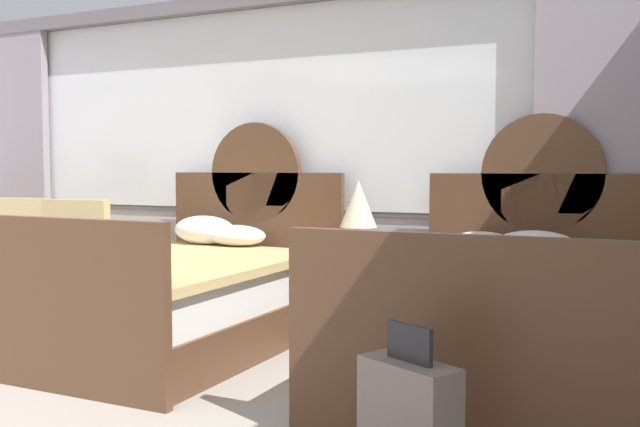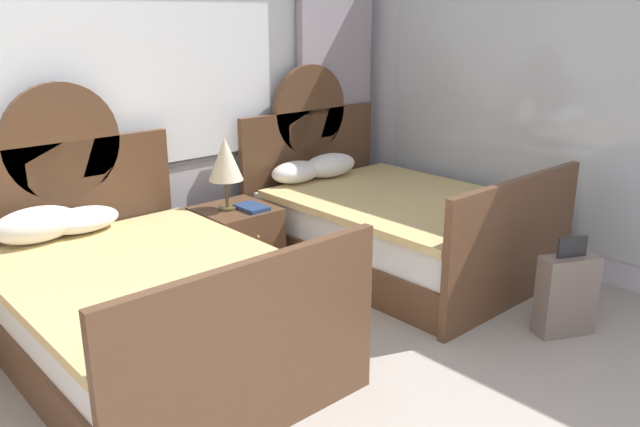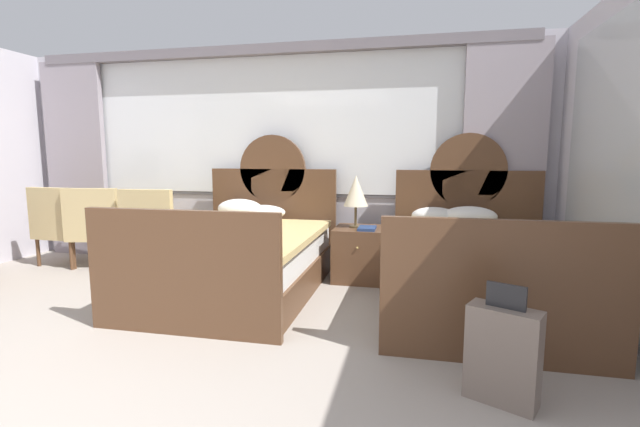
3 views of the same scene
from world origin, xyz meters
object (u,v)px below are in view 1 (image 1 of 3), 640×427
at_px(table_lamp_on_nightstand, 358,205).
at_px(book_on_nightstand, 370,261).
at_px(bed_near_window, 179,295).
at_px(nightstand_between_beds, 365,301).
at_px(armchair_by_window_left, 91,254).
at_px(armchair_by_window_centre, 26,250).
at_px(bed_near_mirror, 511,326).

xyz_separation_m(table_lamp_on_nightstand, book_on_nightstand, (0.14, -0.13, -0.38)).
bearing_deg(bed_near_window, nightstand_between_beds, 29.39).
relative_size(nightstand_between_beds, armchair_by_window_left, 0.60).
bearing_deg(nightstand_between_beds, armchair_by_window_centre, -178.18).
distance_m(nightstand_between_beds, armchair_by_window_centre, 3.22).
relative_size(bed_near_window, armchair_by_window_centre, 2.30).
distance_m(armchair_by_window_left, armchair_by_window_centre, 0.77).
bearing_deg(nightstand_between_beds, bed_near_mirror, -29.58).
relative_size(nightstand_between_beds, book_on_nightstand, 2.28).
bearing_deg(bed_near_mirror, bed_near_window, -179.97).
bearing_deg(armchair_by_window_centre, nightstand_between_beds, 1.82).
xyz_separation_m(book_on_nightstand, armchair_by_window_centre, (-3.30, 0.01, -0.08)).
height_order(bed_near_mirror, armchair_by_window_centre, bed_near_mirror).
distance_m(bed_near_window, table_lamp_on_nightstand, 1.41).
height_order(table_lamp_on_nightstand, armchair_by_window_centre, table_lamp_on_nightstand).
distance_m(bed_near_mirror, armchair_by_window_left, 3.62).
bearing_deg(bed_near_window, armchair_by_window_centre, 165.34).
relative_size(bed_near_mirror, table_lamp_on_nightstand, 3.95).
xyz_separation_m(bed_near_window, bed_near_mirror, (2.28, 0.00, 0.00)).
bearing_deg(bed_near_window, bed_near_mirror, 0.03).
height_order(book_on_nightstand, armchair_by_window_left, armchair_by_window_left).
distance_m(table_lamp_on_nightstand, armchair_by_window_centre, 3.19).
xyz_separation_m(table_lamp_on_nightstand, armchair_by_window_centre, (-3.15, -0.12, -0.46)).
bearing_deg(bed_near_mirror, armchair_by_window_left, 171.44).
height_order(nightstand_between_beds, armchair_by_window_left, armchair_by_window_left).
distance_m(bed_near_mirror, nightstand_between_beds, 1.30).
height_order(nightstand_between_beds, armchair_by_window_centre, armchair_by_window_centre).
distance_m(bed_near_mirror, book_on_nightstand, 1.20).
height_order(bed_near_mirror, book_on_nightstand, bed_near_mirror).
bearing_deg(nightstand_between_beds, table_lamp_on_nightstand, 166.96).
xyz_separation_m(bed_near_window, armchair_by_window_centre, (-2.07, 0.54, 0.16)).
distance_m(nightstand_between_beds, table_lamp_on_nightstand, 0.69).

